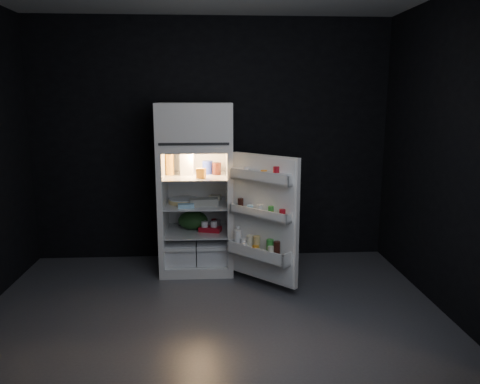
{
  "coord_description": "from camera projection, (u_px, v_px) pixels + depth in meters",
  "views": [
    {
      "loc": [
        0.01,
        -3.59,
        1.83
      ],
      "look_at": [
        0.29,
        1.0,
        0.9
      ],
      "focal_mm": 35.0,
      "sensor_mm": 36.0,
      "label": 1
    }
  ],
  "objects": [
    {
      "name": "small_can_red",
      "position": [
        214.0,
        223.0,
        5.16
      ],
      "size": [
        0.09,
        0.09,
        0.09
      ],
      "primitive_type": "cylinder",
      "rotation": [
        0.0,
        0.0,
        -0.27
      ],
      "color": "maroon",
      "rests_on": "refrigerator"
    },
    {
      "name": "milk_jug",
      "position": [
        187.0,
        163.0,
        4.95
      ],
      "size": [
        0.15,
        0.15,
        0.24
      ],
      "primitive_type": "cube",
      "rotation": [
        0.0,
        0.0,
        -0.11
      ],
      "color": "white",
      "rests_on": "refrigerator"
    },
    {
      "name": "pie",
      "position": [
        184.0,
        201.0,
        4.99
      ],
      "size": [
        0.4,
        0.4,
        0.04
      ],
      "primitive_type": "cylinder",
      "rotation": [
        0.0,
        0.0,
        0.29
      ],
      "color": "tan",
      "rests_on": "refrigerator"
    },
    {
      "name": "refrigerator",
      "position": [
        196.0,
        181.0,
        4.97
      ],
      "size": [
        0.76,
        0.71,
        1.78
      ],
      "color": "white",
      "rests_on": "ground"
    },
    {
      "name": "wrapped_pkg",
      "position": [
        215.0,
        197.0,
        5.15
      ],
      "size": [
        0.14,
        0.13,
        0.05
      ],
      "primitive_type": "cube",
      "rotation": [
        0.0,
        0.0,
        -0.23
      ],
      "color": "beige",
      "rests_on": "refrigerator"
    },
    {
      "name": "small_can_silver",
      "position": [
        218.0,
        223.0,
        5.15
      ],
      "size": [
        0.07,
        0.07,
        0.09
      ],
      "primitive_type": "cylinder",
      "rotation": [
        0.0,
        0.0,
        0.03
      ],
      "color": "#B3B3B8",
      "rests_on": "refrigerator"
    },
    {
      "name": "flat_package",
      "position": [
        186.0,
        206.0,
        4.77
      ],
      "size": [
        0.17,
        0.1,
        0.04
      ],
      "primitive_type": "cube",
      "rotation": [
        0.0,
        0.0,
        0.11
      ],
      "color": "#9BD2F0",
      "rests_on": "refrigerator"
    },
    {
      "name": "amber_bottle",
      "position": [
        170.0,
        165.0,
        4.93
      ],
      "size": [
        0.11,
        0.11,
        0.22
      ],
      "primitive_type": "cylinder",
      "rotation": [
        0.0,
        0.0,
        0.27
      ],
      "color": "orange",
      "rests_on": "refrigerator"
    },
    {
      "name": "jam_jar",
      "position": [
        217.0,
        169.0,
        4.96
      ],
      "size": [
        0.1,
        0.1,
        0.13
      ],
      "primitive_type": "cylinder",
      "rotation": [
        0.0,
        0.0,
        0.01
      ],
      "color": "black",
      "rests_on": "refrigerator"
    },
    {
      "name": "egg_carton",
      "position": [
        204.0,
        202.0,
        4.88
      ],
      "size": [
        0.31,
        0.14,
        0.07
      ],
      "primitive_type": "cube",
      "rotation": [
        0.0,
        0.0,
        0.1
      ],
      "color": "gray",
      "rests_on": "refrigerator"
    },
    {
      "name": "produce_bag",
      "position": [
        193.0,
        220.0,
        5.07
      ],
      "size": [
        0.4,
        0.37,
        0.2
      ],
      "primitive_type": "ellipsoid",
      "rotation": [
        0.0,
        0.0,
        0.37
      ],
      "color": "#193815",
      "rests_on": "refrigerator"
    },
    {
      "name": "floor",
      "position": [
        213.0,
        322.0,
        3.88
      ],
      "size": [
        4.0,
        3.4,
        0.0
      ],
      "primitive_type": "cube",
      "color": "#515156",
      "rests_on": "ground"
    },
    {
      "name": "yogurt_tray",
      "position": [
        210.0,
        229.0,
        4.99
      ],
      "size": [
        0.25,
        0.18,
        0.05
      ],
      "primitive_type": "cube",
      "rotation": [
        0.0,
        0.0,
        -0.27
      ],
      "color": "maroon",
      "rests_on": "refrigerator"
    },
    {
      "name": "wall_back",
      "position": [
        211.0,
        141.0,
        5.27
      ],
      "size": [
        4.0,
        0.0,
        2.7
      ],
      "primitive_type": "cube",
      "color": "black",
      "rests_on": "ground"
    },
    {
      "name": "wall_front",
      "position": [
        211.0,
        215.0,
        1.95
      ],
      "size": [
        4.0,
        0.0,
        2.7
      ],
      "primitive_type": "cube",
      "color": "black",
      "rests_on": "ground"
    },
    {
      "name": "mayo_jar",
      "position": [
        208.0,
        168.0,
        5.01
      ],
      "size": [
        0.15,
        0.15,
        0.14
      ],
      "primitive_type": "cylinder",
      "rotation": [
        0.0,
        0.0,
        0.38
      ],
      "color": "#1C2C98",
      "rests_on": "refrigerator"
    },
    {
      "name": "fridge_door",
      "position": [
        263.0,
        220.0,
        4.44
      ],
      "size": [
        0.65,
        0.64,
        1.22
      ],
      "color": "white",
      "rests_on": "ground"
    },
    {
      "name": "small_carton",
      "position": [
        201.0,
        173.0,
        4.75
      ],
      "size": [
        0.1,
        0.09,
        0.1
      ],
      "primitive_type": "cube",
      "rotation": [
        0.0,
        0.0,
        -0.34
      ],
      "color": "orange",
      "rests_on": "refrigerator"
    },
    {
      "name": "wall_right",
      "position": [
        462.0,
        159.0,
        3.73
      ],
      "size": [
        0.0,
        3.4,
        2.7
      ],
      "primitive_type": "cube",
      "color": "black",
      "rests_on": "ground"
    }
  ]
}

